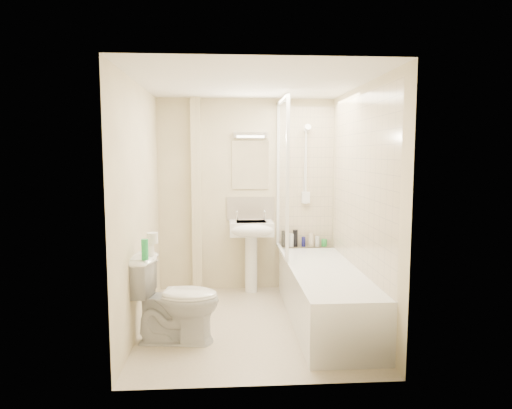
{
  "coord_description": "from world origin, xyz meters",
  "views": [
    {
      "loc": [
        -0.25,
        -4.47,
        1.73
      ],
      "look_at": [
        0.05,
        0.2,
        1.2
      ],
      "focal_mm": 32.0,
      "sensor_mm": 36.0,
      "label": 1
    }
  ],
  "objects": [
    {
      "name": "tile_back",
      "position": [
        0.75,
        1.24,
        1.42
      ],
      "size": [
        0.7,
        0.01,
        1.75
      ],
      "primitive_type": "cube",
      "color": "beige",
      "rests_on": "wall_back"
    },
    {
      "name": "bottle_white_a",
      "position": [
        0.56,
        1.16,
        0.63
      ],
      "size": [
        0.06,
        0.06,
        0.17
      ],
      "primitive_type": "cylinder",
      "color": "white",
      "rests_on": "bathtub"
    },
    {
      "name": "pedestal_sink",
      "position": [
        0.05,
        1.01,
        0.72
      ],
      "size": [
        0.53,
        0.49,
        1.02
      ],
      "color": "white",
      "rests_on": "ground"
    },
    {
      "name": "splashback",
      "position": [
        0.05,
        1.24,
        1.03
      ],
      "size": [
        0.6,
        0.02,
        0.3
      ],
      "primitive_type": "cube",
      "color": "beige",
      "rests_on": "wall_back"
    },
    {
      "name": "toilet_roll_upper",
      "position": [
        -0.93,
        -0.32,
        0.96
      ],
      "size": [
        0.1,
        0.1,
        0.1
      ],
      "primitive_type": "cylinder",
      "color": "white",
      "rests_on": "toilet_roll_lower"
    },
    {
      "name": "strip_light",
      "position": [
        0.05,
        1.22,
        1.95
      ],
      "size": [
        0.42,
        0.07,
        0.07
      ],
      "primitive_type": "cube",
      "color": "silver",
      "rests_on": "wall_back"
    },
    {
      "name": "mirror",
      "position": [
        0.05,
        1.24,
        1.58
      ],
      "size": [
        0.46,
        0.01,
        0.6
      ],
      "primitive_type": "cube",
      "color": "white",
      "rests_on": "wall_back"
    },
    {
      "name": "ceiling",
      "position": [
        0.0,
        0.0,
        2.4
      ],
      "size": [
        2.2,
        2.5,
        0.02
      ],
      "primitive_type": "cube",
      "color": "white",
      "rests_on": "wall_back"
    },
    {
      "name": "tile_right",
      "position": [
        1.09,
        0.01,
        1.42
      ],
      "size": [
        0.01,
        2.1,
        1.75
      ],
      "primitive_type": "cube",
      "color": "beige",
      "rests_on": "wall_right"
    },
    {
      "name": "bottle_blue",
      "position": [
        0.72,
        1.16,
        0.61
      ],
      "size": [
        0.05,
        0.05,
        0.12
      ],
      "primitive_type": "cylinder",
      "color": "#141459",
      "rests_on": "bathtub"
    },
    {
      "name": "wall_right",
      "position": [
        1.1,
        0.0,
        1.2
      ],
      "size": [
        0.02,
        2.5,
        2.4
      ],
      "primitive_type": "cube",
      "color": "beige",
      "rests_on": "ground"
    },
    {
      "name": "toilet",
      "position": [
        -0.72,
        -0.38,
        0.4
      ],
      "size": [
        0.63,
        0.89,
        0.8
      ],
      "primitive_type": "imported",
      "rotation": [
        0.0,
        0.0,
        1.45
      ],
      "color": "white",
      "rests_on": "ground"
    },
    {
      "name": "wall_left",
      "position": [
        -1.1,
        0.0,
        1.2
      ],
      "size": [
        0.02,
        2.5,
        2.4
      ],
      "primitive_type": "cube",
      "color": "beige",
      "rests_on": "ground"
    },
    {
      "name": "green_bottle",
      "position": [
        -0.97,
        -0.51,
        0.89
      ],
      "size": [
        0.06,
        0.06,
        0.18
      ],
      "primitive_type": "cylinder",
      "color": "green",
      "rests_on": "toilet"
    },
    {
      "name": "shower_screen",
      "position": [
        0.4,
        0.8,
        1.45
      ],
      "size": [
        0.04,
        0.92,
        1.8
      ],
      "color": "white",
      "rests_on": "bathtub"
    },
    {
      "name": "bottle_white_b",
      "position": [
        0.9,
        1.16,
        0.61
      ],
      "size": [
        0.06,
        0.06,
        0.13
      ],
      "primitive_type": "cylinder",
      "color": "silver",
      "rests_on": "bathtub"
    },
    {
      "name": "pipe_boxing",
      "position": [
        -0.62,
        1.19,
        1.2
      ],
      "size": [
        0.12,
        0.12,
        2.4
      ],
      "primitive_type": "cube",
      "color": "beige",
      "rests_on": "ground"
    },
    {
      "name": "bottle_green",
      "position": [
        0.99,
        1.16,
        0.6
      ],
      "size": [
        0.07,
        0.07,
        0.09
      ],
      "primitive_type": "cylinder",
      "color": "green",
      "rests_on": "bathtub"
    },
    {
      "name": "bottle_cream",
      "position": [
        0.82,
        1.16,
        0.63
      ],
      "size": [
        0.07,
        0.07,
        0.16
      ],
      "primitive_type": "cylinder",
      "color": "beige",
      "rests_on": "bathtub"
    },
    {
      "name": "floor",
      "position": [
        0.0,
        0.0,
        0.0
      ],
      "size": [
        2.5,
        2.5,
        0.0
      ],
      "primitive_type": "plane",
      "color": "beige",
      "rests_on": "ground"
    },
    {
      "name": "bottle_black_b",
      "position": [
        0.61,
        1.16,
        0.66
      ],
      "size": [
        0.06,
        0.06,
        0.22
      ],
      "primitive_type": "cylinder",
      "color": "black",
      "rests_on": "bathtub"
    },
    {
      "name": "bathtub",
      "position": [
        0.75,
        0.01,
        0.29
      ],
      "size": [
        0.7,
        2.1,
        0.55
      ],
      "color": "white",
      "rests_on": "ground"
    },
    {
      "name": "shower_fixture",
      "position": [
        0.75,
        1.19,
        1.55
      ],
      "size": [
        0.1,
        0.16,
        0.99
      ],
      "color": "white",
      "rests_on": "wall_back"
    },
    {
      "name": "wall_back",
      "position": [
        0.0,
        1.25,
        1.2
      ],
      "size": [
        2.2,
        0.02,
        2.4
      ],
      "primitive_type": "cube",
      "color": "beige",
      "rests_on": "ground"
    },
    {
      "name": "bottle_black_a",
      "position": [
        0.47,
        1.16,
        0.65
      ],
      "size": [
        0.06,
        0.06,
        0.2
      ],
      "primitive_type": "cylinder",
      "color": "black",
      "rests_on": "bathtub"
    },
    {
      "name": "toilet_roll_lower",
      "position": [
        -0.97,
        -0.32,
        0.86
      ],
      "size": [
        0.1,
        0.1,
        0.11
      ],
      "primitive_type": "cylinder",
      "color": "white",
      "rests_on": "toilet"
    }
  ]
}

